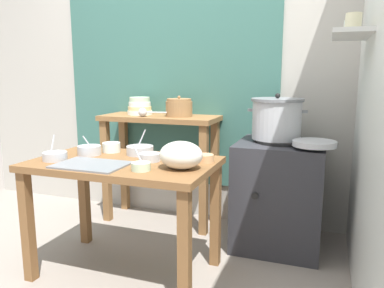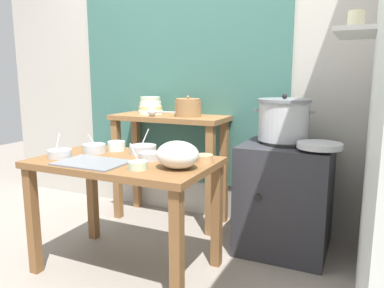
{
  "view_description": "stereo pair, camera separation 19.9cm",
  "coord_description": "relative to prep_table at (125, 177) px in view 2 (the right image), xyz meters",
  "views": [
    {
      "loc": [
        1.15,
        -1.96,
        1.23
      ],
      "look_at": [
        0.4,
        0.12,
        0.82
      ],
      "focal_mm": 35.14,
      "sensor_mm": 36.0,
      "label": 1
    },
    {
      "loc": [
        1.33,
        -1.88,
        1.23
      ],
      "look_at": [
        0.4,
        0.12,
        0.82
      ],
      "focal_mm": 35.14,
      "sensor_mm": 36.0,
      "label": 2
    }
  ],
  "objects": [
    {
      "name": "ground_plane",
      "position": [
        -0.01,
        0.03,
        -0.61
      ],
      "size": [
        9.0,
        9.0,
        0.0
      ],
      "primitive_type": "plane",
      "color": "gray"
    },
    {
      "name": "wall_back",
      "position": [
        0.07,
        1.12,
        0.69
      ],
      "size": [
        4.4,
        0.12,
        2.6
      ],
      "color": "#B2ADA3",
      "rests_on": "ground"
    },
    {
      "name": "prep_table",
      "position": [
        0.0,
        0.0,
        0.0
      ],
      "size": [
        1.1,
        0.66,
        0.72
      ],
      "color": "brown",
      "rests_on": "ground"
    },
    {
      "name": "back_shelf_table",
      "position": [
        -0.15,
        0.86,
        0.07
      ],
      "size": [
        0.96,
        0.4,
        0.9
      ],
      "color": "olive",
      "rests_on": "ground"
    },
    {
      "name": "stove_block",
      "position": [
        0.85,
        0.73,
        -0.23
      ],
      "size": [
        0.6,
        0.61,
        0.78
      ],
      "color": "#2D2D33",
      "rests_on": "ground"
    },
    {
      "name": "steamer_pot",
      "position": [
        0.81,
        0.75,
        0.32
      ],
      "size": [
        0.41,
        0.36,
        0.32
      ],
      "color": "#B7BABF",
      "rests_on": "stove_block"
    },
    {
      "name": "clay_pot",
      "position": [
        0.02,
        0.86,
        0.36
      ],
      "size": [
        0.21,
        0.21,
        0.17
      ],
      "color": "olive",
      "rests_on": "back_shelf_table"
    },
    {
      "name": "bowl_stack_enamel",
      "position": [
        -0.34,
        0.89,
        0.36
      ],
      "size": [
        0.21,
        0.21,
        0.15
      ],
      "color": "silver",
      "rests_on": "back_shelf_table"
    },
    {
      "name": "ladle",
      "position": [
        -0.23,
        0.74,
        0.33
      ],
      "size": [
        0.29,
        0.1,
        0.07
      ],
      "color": "#B7BABF",
      "rests_on": "back_shelf_table"
    },
    {
      "name": "serving_tray",
      "position": [
        -0.11,
        -0.17,
        0.12
      ],
      "size": [
        0.4,
        0.28,
        0.01
      ],
      "primitive_type": "cube",
      "color": "slate",
      "rests_on": "prep_table"
    },
    {
      "name": "plastic_bag",
      "position": [
        0.4,
        -0.07,
        0.19
      ],
      "size": [
        0.24,
        0.21,
        0.15
      ],
      "primitive_type": "ellipsoid",
      "color": "silver",
      "rests_on": "prep_table"
    },
    {
      "name": "wide_pan",
      "position": [
        1.07,
        0.55,
        0.19
      ],
      "size": [
        0.28,
        0.28,
        0.04
      ],
      "primitive_type": "cylinder",
      "color": "#B7BABF",
      "rests_on": "stove_block"
    },
    {
      "name": "prep_bowl_0",
      "position": [
        0.32,
        0.14,
        0.14
      ],
      "size": [
        0.11,
        0.11,
        0.05
      ],
      "color": "#B7BABF",
      "rests_on": "prep_table"
    },
    {
      "name": "prep_bowl_1",
      "position": [
        0.01,
        0.19,
        0.14
      ],
      "size": [
        0.17,
        0.17,
        0.16
      ],
      "color": "#B7BABF",
      "rests_on": "prep_table"
    },
    {
      "name": "prep_bowl_2",
      "position": [
        0.47,
        0.13,
        0.14
      ],
      "size": [
        0.11,
        0.11,
        0.05
      ],
      "color": "tan",
      "rests_on": "prep_table"
    },
    {
      "name": "prep_bowl_3",
      "position": [
        -0.4,
        -0.13,
        0.14
      ],
      "size": [
        0.15,
        0.15,
        0.15
      ],
      "color": "#B7BABF",
      "rests_on": "prep_table"
    },
    {
      "name": "prep_bowl_4",
      "position": [
        -0.29,
        0.08,
        0.14
      ],
      "size": [
        0.15,
        0.15,
        0.13
      ],
      "color": "#B7BABF",
      "rests_on": "prep_table"
    },
    {
      "name": "prep_bowl_5",
      "position": [
        0.21,
        -0.17,
        0.14
      ],
      "size": [
        0.1,
        0.1,
        0.14
      ],
      "color": "#B7D1AD",
      "rests_on": "prep_table"
    },
    {
      "name": "prep_bowl_6",
      "position": [
        0.15,
        0.05,
        0.14
      ],
      "size": [
        0.13,
        0.13,
        0.05
      ],
      "color": "#B7BABF",
      "rests_on": "prep_table"
    },
    {
      "name": "prep_bowl_7",
      "position": [
        -0.21,
        0.2,
        0.15
      ],
      "size": [
        0.12,
        0.12,
        0.06
      ],
      "color": "silver",
      "rests_on": "prep_table"
    }
  ]
}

